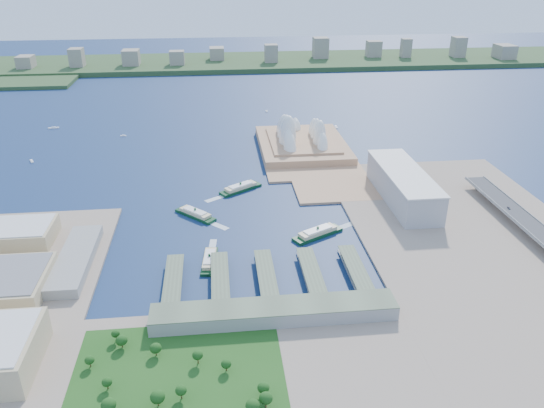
{
  "coord_description": "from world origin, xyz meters",
  "views": [
    {
      "loc": [
        -25.07,
        -484.0,
        273.14
      ],
      "look_at": [
        33.24,
        51.12,
        18.0
      ],
      "focal_mm": 35.0,
      "sensor_mm": 36.0,
      "label": 1
    }
  ],
  "objects": [
    {
      "name": "boat_c",
      "position": [
        181.07,
        383.94,
        1.54
      ],
      "size": [
        5.01,
        13.93,
        3.08
      ],
      "primitive_type": null,
      "rotation": [
        0.0,
        0.0,
        3.07
      ],
      "color": "white",
      "rests_on": "ground"
    },
    {
      "name": "far_skyline",
      "position": [
        0.0,
        960.0,
        39.5
      ],
      "size": [
        1900.0,
        140.0,
        55.0
      ],
      "primitive_type": null,
      "color": "gray",
      "rests_on": "far_shore"
    },
    {
      "name": "far_shore",
      "position": [
        0.0,
        980.0,
        6.0
      ],
      "size": [
        2200.0,
        260.0,
        12.0
      ],
      "primitive_type": "cube",
      "color": "#2D4926",
      "rests_on": "ground"
    },
    {
      "name": "ferry_c",
      "position": [
        -37.76,
        -37.56,
        4.76
      ],
      "size": [
        17.49,
        51.33,
        9.52
      ],
      "primitive_type": null,
      "rotation": [
        0.0,
        0.0,
        3.05
      ],
      "color": "#0E391B",
      "rests_on": "ground"
    },
    {
      "name": "boat_b",
      "position": [
        -178.49,
        375.08,
        1.25
      ],
      "size": [
        9.44,
        3.76,
        2.5
      ],
      "primitive_type": null,
      "rotation": [
        0.0,
        0.0,
        1.63
      ],
      "color": "white",
      "rests_on": "ground"
    },
    {
      "name": "car_c",
      "position": [
        296.0,
        16.79,
        15.58
      ],
      "size": [
        2.05,
        5.04,
        1.46
      ],
      "primitive_type": "imported",
      "color": "slate",
      "rests_on": "expressway"
    },
    {
      "name": "ferry_wharves",
      "position": [
        14.0,
        -75.0,
        4.65
      ],
      "size": [
        184.0,
        90.0,
        9.3
      ],
      "primitive_type": null,
      "color": "#516049",
      "rests_on": "ground"
    },
    {
      "name": "ferry_a",
      "position": [
        -53.61,
        65.57,
        5.13
      ],
      "size": [
        48.05,
        48.3,
        10.27
      ],
      "primitive_type": null,
      "rotation": [
        0.0,
        0.0,
        0.78
      ],
      "color": "#0E391B",
      "rests_on": "ground"
    },
    {
      "name": "east_land",
      "position": [
        240.0,
        -50.0,
        1.5
      ],
      "size": [
        240.0,
        500.0,
        3.0
      ],
      "primitive_type": "cube",
      "color": "gray",
      "rests_on": "ground"
    },
    {
      "name": "terminal_building",
      "position": [
        15.0,
        -135.0,
        9.0
      ],
      "size": [
        200.0,
        28.0,
        12.0
      ],
      "primitive_type": "cube",
      "color": "gray",
      "rests_on": "south_land"
    },
    {
      "name": "park",
      "position": [
        -60.0,
        -190.0,
        11.0
      ],
      "size": [
        150.0,
        110.0,
        16.0
      ],
      "primitive_type": null,
      "color": "#194714",
      "rests_on": "south_land"
    },
    {
      "name": "boat_e",
      "position": [
        71.44,
        498.67,
        1.29
      ],
      "size": [
        3.42,
        10.53,
        2.58
      ],
      "primitive_type": null,
      "rotation": [
        0.0,
        0.0,
        -0.01
      ],
      "color": "white",
      "rests_on": "ground"
    },
    {
      "name": "ferry_b",
      "position": [
        2.06,
        133.77,
        5.43
      ],
      "size": [
        55.75,
        44.28,
        10.86
      ],
      "primitive_type": null,
      "rotation": [
        0.0,
        0.0,
        -0.98
      ],
      "color": "#0E391B",
      "rests_on": "ground"
    },
    {
      "name": "peninsula",
      "position": [
        107.5,
        260.0,
        1.5
      ],
      "size": [
        135.0,
        220.0,
        3.0
      ],
      "primitive_type": "cube",
      "color": "tan",
      "rests_on": "ground"
    },
    {
      "name": "toaster_building",
      "position": [
        195.0,
        80.0,
        20.5
      ],
      "size": [
        45.0,
        155.0,
        35.0
      ],
      "primitive_type": "cube",
      "color": "#99999E",
      "rests_on": "east_land"
    },
    {
      "name": "boat_a",
      "position": [
        -293.53,
        268.95,
        1.26
      ],
      "size": [
        8.44,
        13.23,
        2.52
      ],
      "primitive_type": null,
      "rotation": [
        0.0,
        0.0,
        0.43
      ],
      "color": "white",
      "rests_on": "ground"
    },
    {
      "name": "ground",
      "position": [
        0.0,
        0.0,
        0.0
      ],
      "size": [
        3000.0,
        3000.0,
        0.0
      ],
      "primitive_type": "plane",
      "color": "#0F2449",
      "rests_on": "ground"
    },
    {
      "name": "south_land",
      "position": [
        0.0,
        -210.0,
        1.5
      ],
      "size": [
        720.0,
        180.0,
        3.0
      ],
      "primitive_type": "cube",
      "color": "gray",
      "rests_on": "ground"
    },
    {
      "name": "ferry_d",
      "position": [
        77.15,
        4.67,
        5.53
      ],
      "size": [
        58.49,
        41.07,
        11.06
      ],
      "primitive_type": null,
      "rotation": [
        0.0,
        0.0,
        2.07
      ],
      "color": "#0E391B",
      "rests_on": "ground"
    },
    {
      "name": "opera_house",
      "position": [
        105.0,
        280.0,
        32.0
      ],
      "size": [
        134.0,
        180.0,
        58.0
      ],
      "primitive_type": null,
      "color": "white",
      "rests_on": "peninsula"
    },
    {
      "name": "boat_d",
      "position": [
        -304.05,
        431.69,
        1.49
      ],
      "size": [
        18.02,
        7.0,
        2.97
      ],
      "primitive_type": null,
      "rotation": [
        0.0,
        0.0,
        1.75
      ],
      "color": "white",
      "rests_on": "ground"
    }
  ]
}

